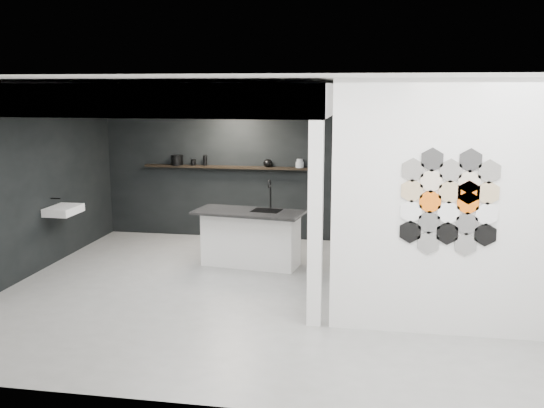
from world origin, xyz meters
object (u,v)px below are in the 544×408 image
Objects in this scene: partition_panel at (445,210)px; utensil_cup at (193,162)px; bottle_dark at (205,161)px; glass_bowl at (300,165)px; glass_vase at (300,163)px; kettle at (268,163)px; stockpot at (177,160)px; kitchen_island at (251,237)px; wall_basin at (64,210)px.

partition_panel is 26.06× the size of utensil_cup.
partition_panel is 15.26× the size of bottle_dark.
glass_vase reaches higher than glass_bowl.
partition_panel is 4.39m from glass_vase.
stockpot is at bearing 168.88° from kettle.
kitchen_island is at bearing 139.87° from partition_panel.
utensil_cup is at bearing 54.96° from wall_basin.
glass_bowl is at bearing 31.35° from wall_basin.
partition_panel is 5.42m from bottle_dark.
wall_basin is 4.01m from glass_vase.
glass_vase reaches higher than kitchen_island.
glass_bowl is at bearing -11.12° from kettle.
wall_basin is at bearing -118.93° from stockpot.
stockpot is (1.14, 2.07, 0.56)m from wall_basin.
glass_vase is 0.84× the size of bottle_dark.
glass_vase reaches higher than kettle.
glass_vase is (0.00, 0.00, 0.02)m from glass_bowl.
partition_panel is 5.78m from wall_basin.
wall_basin is 2.71m from bottle_dark.
kitchen_island is at bearing -107.95° from glass_vase.
kitchen_island is 16.07× the size of utensil_cup.
partition_panel is at bearing -66.74° from kettle.
partition_panel is 17.34× the size of kettle.
stockpot is at bearing 138.21° from partition_panel.
glass_vase is at bearing -11.12° from kettle.
stockpot reaches higher than wall_basin.
wall_basin is at bearing -128.96° from bottle_dark.
glass_vase is at bearing 0.00° from glass_bowl.
bottle_dark is at bearing 168.88° from kettle.
wall_basin is at bearing -154.91° from kettle.
kettle is at bearing 124.38° from partition_panel.
kettle reaches higher than utensil_cup.
stockpot reaches higher than glass_bowl.
kettle is 1.15m from bottle_dark.
kettle is at bearing 180.00° from glass_bowl.
bottle_dark is 0.22m from utensil_cup.
bottle_dark is at bearing 180.00° from glass_vase.
bottle_dark is (1.67, 2.07, 0.56)m from wall_basin.
glass_bowl is 0.80× the size of bottle_dark.
glass_bowl is 1.94m from utensil_cup.
stockpot is 1.50× the size of glass_bowl.
glass_vase is (2.25, 0.00, -0.01)m from stockpot.
kettle reaches higher than kitchen_island.
glass_bowl is 0.95× the size of glass_vase.
kettle is 0.88× the size of bottle_dark.
stockpot reaches higher than kitchen_island.
kettle is 1.05× the size of glass_vase.
glass_vase is at bearing 0.00° from bottle_dark.
glass_vase is (3.39, 2.07, 0.55)m from wall_basin.
bottle_dark reaches higher than glass_bowl.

